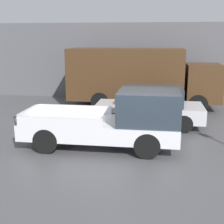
% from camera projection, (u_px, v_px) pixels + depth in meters
% --- Properties ---
extents(ground_plane, '(60.00, 60.00, 0.00)m').
position_uv_depth(ground_plane, '(141.00, 150.00, 10.44)').
color(ground_plane, '#4C4C4F').
extents(building_wall, '(28.00, 0.15, 4.54)m').
position_uv_depth(building_wall, '(150.00, 62.00, 18.66)').
color(building_wall, '#56565B').
rests_on(building_wall, ground).
extents(pickup_truck, '(5.29, 2.00, 2.00)m').
position_uv_depth(pickup_truck, '(117.00, 121.00, 10.54)').
color(pickup_truck, silver).
rests_on(pickup_truck, ground).
extents(car, '(4.51, 1.96, 1.66)m').
position_uv_depth(car, '(150.00, 106.00, 13.21)').
color(car, silver).
rests_on(car, ground).
extents(delivery_truck, '(7.88, 2.34, 3.12)m').
position_uv_depth(delivery_truck, '(138.00, 76.00, 16.54)').
color(delivery_truck, '#472D19').
rests_on(delivery_truck, ground).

